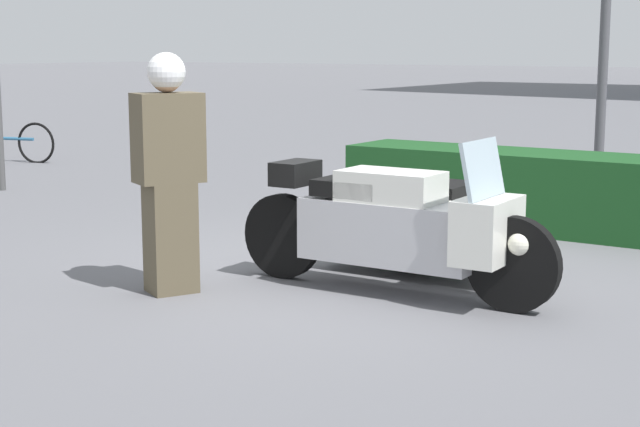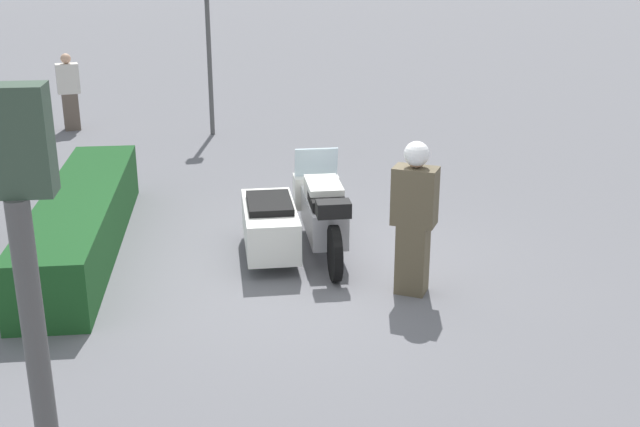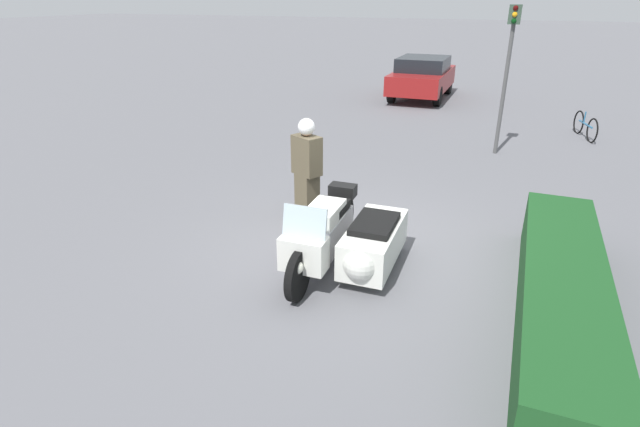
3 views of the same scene
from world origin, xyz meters
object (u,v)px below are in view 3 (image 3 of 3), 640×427
object	(u,v)px
police_motorcycle	(348,240)
bicycle_parked	(585,126)
hedge_bush_curbside	(561,297)
traffic_light_far	(508,59)
parked_car_background	(422,77)
officer_rider	(307,168)

from	to	relation	value
police_motorcycle	bicycle_parked	xyz separation A→B (m)	(-9.07, 3.58, -0.16)
hedge_bush_curbside	traffic_light_far	world-z (taller)	traffic_light_far
police_motorcycle	hedge_bush_curbside	bearing A→B (deg)	82.00
parked_car_background	hedge_bush_curbside	bearing A→B (deg)	-162.58
parked_car_background	traffic_light_far	bearing A→B (deg)	-154.45
traffic_light_far	officer_rider	bearing A→B (deg)	-26.98
hedge_bush_curbside	parked_car_background	size ratio (longest dim) A/B	1.16
traffic_light_far	bicycle_parked	bearing A→B (deg)	139.70
officer_rider	traffic_light_far	xyz separation A→B (m)	(-5.24, 2.69, 1.28)
bicycle_parked	parked_car_background	bearing A→B (deg)	-143.47
hedge_bush_curbside	officer_rider	bearing A→B (deg)	-113.58
police_motorcycle	officer_rider	xyz separation A→B (m)	(-1.38, -1.21, 0.45)
hedge_bush_curbside	bicycle_parked	size ratio (longest dim) A/B	3.05
hedge_bush_curbside	parked_car_background	xyz separation A→B (m)	(-13.30, -4.27, 0.41)
hedge_bush_curbside	traffic_light_far	xyz separation A→B (m)	(-6.92, -1.17, 1.82)
police_motorcycle	parked_car_background	world-z (taller)	parked_car_background
police_motorcycle	parked_car_background	bearing A→B (deg)	-174.40
police_motorcycle	bicycle_parked	world-z (taller)	police_motorcycle
traffic_light_far	parked_car_background	bearing A→B (deg)	-153.81
officer_rider	hedge_bush_curbside	bearing A→B (deg)	-86.71
police_motorcycle	bicycle_parked	bearing A→B (deg)	156.97
officer_rider	traffic_light_far	size ratio (longest dim) A/B	0.52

